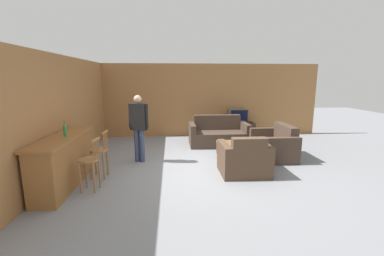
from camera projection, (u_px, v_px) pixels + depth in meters
ground_plane at (203, 171)px, 5.89m from camera, size 24.00×24.00×0.00m
wall_back at (191, 100)px, 9.30m from camera, size 9.40×0.08×2.60m
wall_left at (79, 109)px, 6.73m from camera, size 0.08×8.75×2.60m
bar_counter at (65, 160)px, 5.04m from camera, size 0.55×2.17×1.00m
bar_chair_near at (90, 163)px, 4.78m from camera, size 0.41×0.41×1.01m
bar_chair_mid at (99, 153)px, 5.43m from camera, size 0.39×0.39×1.01m
couch_far at (218, 135)px, 8.15m from camera, size 1.83×0.96×0.92m
armchair_near at (244, 160)px, 5.64m from camera, size 1.04×0.91×0.89m
loveseat_right at (274, 146)px, 6.86m from camera, size 0.88×1.37×0.88m
coffee_table at (231, 146)px, 6.80m from camera, size 0.63×0.85×0.39m
tv_unit at (237, 129)px, 9.32m from camera, size 1.19×0.50×0.51m
tv at (238, 116)px, 9.22m from camera, size 0.62×0.45×0.49m
bottle at (65, 129)px, 4.90m from camera, size 0.07×0.07×0.28m
person_by_window at (139, 124)px, 6.37m from camera, size 0.50×0.29×1.69m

